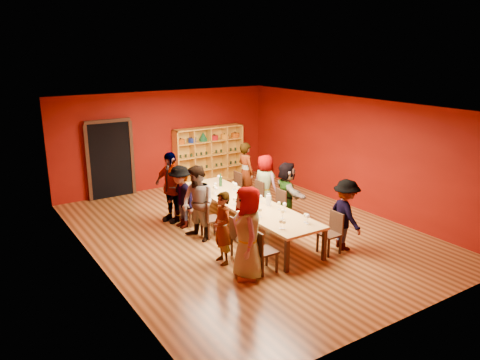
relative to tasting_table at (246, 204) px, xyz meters
The scene contains 50 objects.
room_shell 0.80m from the tasting_table, ahead, with size 7.10×9.10×3.04m.
tasting_table is the anchor object (origin of this frame).
doorway 4.80m from the tasting_table, 112.09° to the left, with size 1.40×0.17×2.30m.
shelving_unit 4.55m from the tasting_table, 72.08° to the left, with size 2.40×0.40×1.80m.
chair_person_left_0 2.12m from the tasting_table, 115.52° to the right, with size 0.42×0.42×0.89m.
person_left_0 2.28m from the tasting_table, 122.91° to the right, with size 0.89×0.48×1.81m, color #4A4B4F.
chair_person_left_1 1.46m from the tasting_table, 129.01° to the right, with size 0.42×0.42×0.89m.
person_left_1 1.74m from the tasting_table, 139.64° to the right, with size 0.55×0.40×1.51m, color silver.
chair_person_left_2 0.95m from the tasting_table, 167.52° to the left, with size 0.42×0.42×0.89m.
person_left_2 1.20m from the tasting_table, behind, with size 0.84×0.46×1.73m, color #131934.
chair_person_left_3 1.46m from the tasting_table, 128.98° to the left, with size 0.42×0.42×0.89m.
person_left_3 1.61m from the tasting_table, 135.72° to the left, with size 1.00×0.41×1.55m, color #46454A.
chair_person_left_4 1.89m from the tasting_table, 119.02° to the left, with size 0.42×0.42×0.89m.
person_left_4 2.02m from the tasting_table, 125.49° to the left, with size 1.05×0.48×1.79m, color #5C7FBD.
chair_person_right_0 2.17m from the tasting_table, 65.05° to the right, with size 0.42×0.42×0.89m.
person_right_0 2.34m from the tasting_table, 56.88° to the right, with size 1.01×0.42×1.56m, color pink.
chair_person_right_2 0.93m from the tasting_table, ahead, with size 0.42×0.42×0.89m.
person_right_2 1.19m from the tasting_table, ahead, with size 1.45×0.42×1.57m, color #CD8991.
chair_person_right_3 1.29m from the tasting_table, 44.64° to the left, with size 0.42×0.42×0.89m.
person_right_3 1.50m from the tasting_table, 36.87° to the left, with size 0.76×0.42×1.56m, color #5278AA.
chair_person_right_4 2.16m from the tasting_table, 65.02° to the left, with size 0.42×0.42×0.89m.
person_right_4 2.34m from the tasting_table, 56.64° to the left, with size 0.62×0.46×1.71m, color #525257.
wine_glass_0 1.05m from the tasting_table, 74.89° to the left, with size 0.09×0.09×0.21m.
wine_glass_1 0.95m from the tasting_table, 109.51° to the left, with size 0.08×0.08×0.20m.
wine_glass_2 1.92m from the tasting_table, 101.34° to the left, with size 0.08×0.08×0.20m.
wine_glass_3 1.77m from the tasting_table, 79.25° to the left, with size 0.07×0.07×0.19m.
wine_glass_4 1.09m from the tasting_table, 70.59° to the right, with size 0.09×0.09×0.21m.
wine_glass_5 0.39m from the tasting_table, 34.32° to the right, with size 0.07×0.07×0.18m.
wine_glass_6 1.06m from the tasting_table, 105.90° to the left, with size 0.09×0.09×0.21m.
wine_glass_7 1.06m from the tasting_table, 106.83° to the right, with size 0.09×0.09×0.22m.
wine_glass_8 1.30m from the tasting_table, 94.24° to the left, with size 0.07×0.07×0.18m.
wine_glass_9 1.80m from the tasting_table, 98.47° to the left, with size 0.08×0.08×0.21m.
wine_glass_10 0.39m from the tasting_table, behind, with size 0.07×0.07×0.19m.
wine_glass_11 0.96m from the tasting_table, 73.10° to the left, with size 0.08×0.08×0.21m.
wine_glass_12 0.41m from the tasting_table, 73.32° to the left, with size 0.09×0.09×0.22m.
wine_glass_13 1.82m from the tasting_table, 100.95° to the right, with size 0.08×0.08×0.20m.
wine_glass_14 1.89m from the tasting_table, 81.37° to the right, with size 0.09×0.09×0.22m.
wine_glass_15 0.91m from the tasting_table, 68.28° to the right, with size 0.08×0.08×0.19m.
wine_glass_16 0.46m from the tasting_table, 99.97° to the right, with size 0.07×0.07×0.18m.
wine_glass_17 1.35m from the tasting_table, 88.27° to the right, with size 0.09×0.09×0.21m.
wine_glass_18 1.85m from the tasting_table, 99.20° to the right, with size 0.07×0.07×0.18m.
wine_glass_19 0.38m from the tasting_table, 157.03° to the right, with size 0.08×0.08×0.20m.
wine_glass_20 0.91m from the tasting_table, 108.06° to the right, with size 0.07×0.07×0.18m.
wine_glass_21 0.35m from the tasting_table, ahead, with size 0.09×0.09×0.22m.
wine_glass_22 1.81m from the tasting_table, 80.45° to the right, with size 0.08×0.08×0.21m.
wine_glass_23 1.83m from the tasting_table, 80.47° to the left, with size 0.08×0.08×0.20m.
spittoon_bowl 0.23m from the tasting_table, 15.99° to the left, with size 0.31×0.31×0.17m, color silver.
carafe_a 0.22m from the tasting_table, 163.89° to the left, with size 0.14×0.14×0.28m.
carafe_b 0.60m from the tasting_table, 60.28° to the right, with size 0.14×0.14×0.29m.
wine_bottle 1.46m from the tasting_table, 83.96° to the left, with size 0.11×0.11×0.34m.
Camera 1 is at (-5.79, -8.68, 4.28)m, focal length 35.00 mm.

